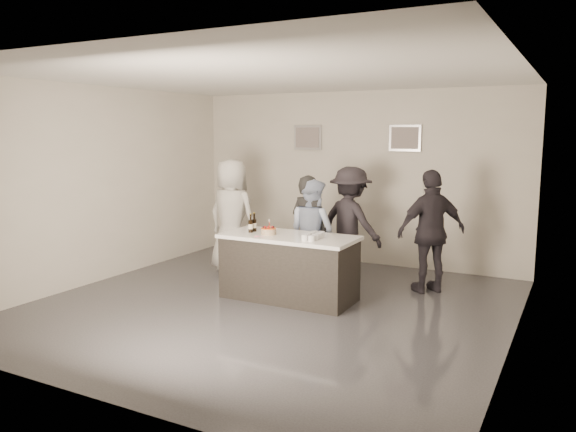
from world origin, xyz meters
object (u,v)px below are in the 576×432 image
(person_guest_right, at_px, (431,231))
(cake, at_px, (269,232))
(bar_counter, at_px, (289,267))
(person_guest_left, at_px, (232,215))
(person_guest_back, at_px, (350,223))
(person_main_black, at_px, (309,230))
(beer_bottle_a, at_px, (254,222))
(beer_bottle_b, at_px, (251,223))
(person_main_blue, at_px, (312,232))

(person_guest_right, bearing_deg, cake, -7.48)
(bar_counter, distance_m, person_guest_right, 2.12)
(person_guest_left, distance_m, person_guest_back, 1.96)
(person_main_black, distance_m, person_guest_back, 0.76)
(person_guest_left, relative_size, person_guest_right, 1.05)
(beer_bottle_a, xyz_separation_m, person_guest_right, (2.22, 1.23, -0.14))
(person_main_black, bearing_deg, beer_bottle_b, 74.63)
(bar_counter, xyz_separation_m, person_guest_right, (1.64, 1.27, 0.44))
(beer_bottle_a, relative_size, person_guest_right, 0.15)
(bar_counter, bearing_deg, person_guest_right, 37.70)
(beer_bottle_b, relative_size, person_guest_left, 0.14)
(bar_counter, bearing_deg, beer_bottle_a, 176.14)
(bar_counter, distance_m, beer_bottle_b, 0.82)
(beer_bottle_a, distance_m, beer_bottle_b, 0.10)
(beer_bottle_b, xyz_separation_m, person_guest_back, (0.89, 1.54, -0.15))
(person_guest_right, height_order, person_guest_back, person_guest_right)
(beer_bottle_a, relative_size, beer_bottle_b, 1.00)
(cake, height_order, beer_bottle_b, beer_bottle_b)
(beer_bottle_b, bearing_deg, beer_bottle_a, 91.48)
(cake, bearing_deg, person_guest_right, 35.28)
(person_main_black, height_order, person_guest_right, person_guest_right)
(person_main_black, relative_size, person_main_blue, 1.03)
(person_guest_right, bearing_deg, person_main_blue, -28.93)
(beer_bottle_a, distance_m, person_guest_right, 2.54)
(person_main_black, relative_size, person_guest_back, 0.94)
(beer_bottle_a, xyz_separation_m, person_main_black, (0.46, 0.82, -0.20))
(beer_bottle_b, distance_m, person_main_blue, 1.08)
(beer_bottle_b, distance_m, person_main_black, 1.05)
(bar_counter, height_order, person_guest_left, person_guest_left)
(beer_bottle_b, relative_size, person_guest_back, 0.15)
(cake, distance_m, beer_bottle_b, 0.32)
(beer_bottle_a, bearing_deg, person_main_blue, 56.99)
(cake, xyz_separation_m, person_guest_left, (-1.31, 1.07, -0.00))
(person_guest_left, bearing_deg, cake, 145.34)
(person_guest_left, height_order, person_guest_back, person_guest_left)
(person_main_black, bearing_deg, cake, 91.82)
(person_main_blue, bearing_deg, bar_counter, 113.79)
(beer_bottle_b, xyz_separation_m, person_guest_right, (2.22, 1.33, -0.14))
(cake, bearing_deg, person_guest_back, 69.51)
(cake, height_order, person_guest_right, person_guest_right)
(beer_bottle_b, bearing_deg, bar_counter, 6.06)
(person_guest_left, xyz_separation_m, person_guest_back, (1.90, 0.50, -0.05))
(cake, relative_size, beer_bottle_a, 0.81)
(bar_counter, xyz_separation_m, cake, (-0.27, -0.08, 0.49))
(bar_counter, relative_size, person_guest_back, 1.05)
(cake, xyz_separation_m, person_guest_back, (0.59, 1.57, -0.05))
(person_guest_back, bearing_deg, bar_counter, 96.62)
(person_guest_right, xyz_separation_m, person_guest_back, (-1.33, 0.21, -0.01))
(person_main_blue, distance_m, person_guest_right, 1.74)
(beer_bottle_b, distance_m, person_guest_right, 2.59)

